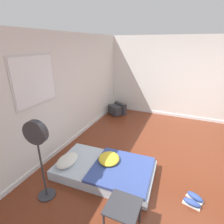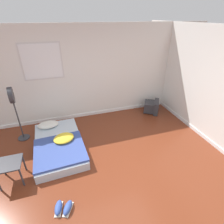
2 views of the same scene
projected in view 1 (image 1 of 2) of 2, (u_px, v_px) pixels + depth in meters
The scene contains 8 objects.
ground_plane at pixel (181, 162), 3.73m from camera, with size 20.00×20.00×0.00m, color maroon.
wall_back at pixel (71, 91), 4.23m from camera, with size 7.51×0.08×2.60m.
wall_right at pixel (192, 80), 5.46m from camera, with size 0.08×7.71×2.60m.
mattress_bed at pixel (105, 169), 3.34m from camera, with size 1.13×1.89×0.34m.
crt_tv at pixel (117, 109), 6.17m from camera, with size 0.63×0.65×0.38m.
side_stool at pixel (123, 209), 2.27m from camera, with size 0.43×0.43×0.43m.
sneaker_pair at pixel (193, 200), 2.77m from camera, with size 0.33×0.33×0.10m.
standing_fan at pixel (38, 143), 2.54m from camera, with size 0.28×0.38×1.38m.
Camera 1 is at (-3.40, 0.14, 2.38)m, focal length 28.00 mm.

